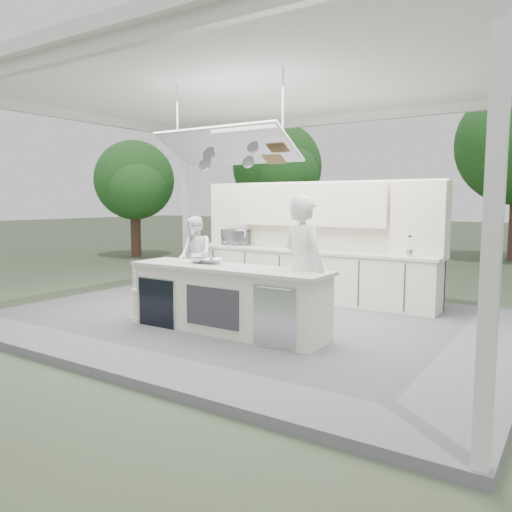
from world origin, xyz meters
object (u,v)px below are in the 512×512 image
Objects in this scene: back_counter at (306,274)px; demo_island at (226,299)px; head_chef at (304,268)px; sous_chef at (195,255)px.

demo_island is at bearing -86.37° from back_counter.
demo_island is 1.25m from head_chef.
sous_chef reaches higher than back_counter.
back_counter is at bearing -41.99° from head_chef.
demo_island is 1.96× the size of sous_chef.
head_chef is at bearing -4.56° from sous_chef.
back_counter is 3.21× the size of sous_chef.
head_chef is 3.85m from sous_chef.
back_counter is at bearing 93.63° from demo_island.
back_counter is at bearing 43.21° from sous_chef.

